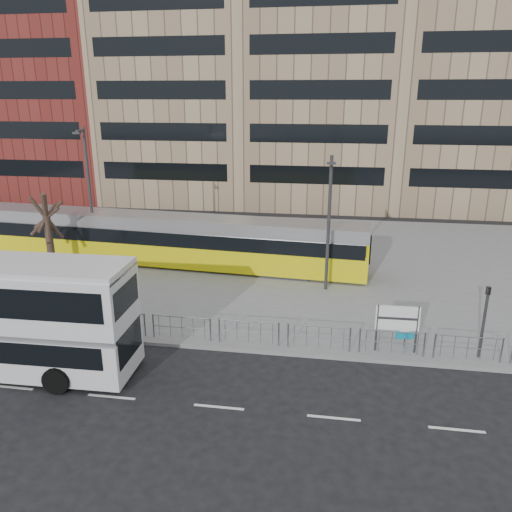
# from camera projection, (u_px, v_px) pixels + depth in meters

# --- Properties ---
(ground) EXTENTS (120.00, 120.00, 0.00)m
(ground) POSITION_uv_depth(u_px,v_px,m) (195.00, 348.00, 21.58)
(ground) COLOR black
(ground) RESTS_ON ground
(plaza) EXTENTS (64.00, 24.00, 0.15)m
(plaza) POSITION_uv_depth(u_px,v_px,m) (244.00, 260.00, 32.83)
(plaza) COLOR slate
(plaza) RESTS_ON ground
(kerb) EXTENTS (64.00, 0.25, 0.17)m
(kerb) POSITION_uv_depth(u_px,v_px,m) (195.00, 346.00, 21.61)
(kerb) COLOR gray
(kerb) RESTS_ON ground
(building_row) EXTENTS (70.40, 18.40, 31.20)m
(building_row) POSITION_uv_depth(u_px,v_px,m) (298.00, 68.00, 49.54)
(building_row) COLOR maroon
(building_row) RESTS_ON ground
(pedestrian_barrier) EXTENTS (32.07, 0.07, 1.10)m
(pedestrian_barrier) POSITION_uv_depth(u_px,v_px,m) (242.00, 326.00, 21.45)
(pedestrian_barrier) COLOR gray
(pedestrian_barrier) RESTS_ON plaza
(road_markings) EXTENTS (62.00, 0.12, 0.01)m
(road_markings) POSITION_uv_depth(u_px,v_px,m) (191.00, 404.00, 17.68)
(road_markings) COLOR white
(road_markings) RESTS_ON ground
(tram) EXTENTS (26.79, 4.52, 3.14)m
(tram) POSITION_uv_depth(u_px,v_px,m) (154.00, 239.00, 31.62)
(tram) COLOR #D9CE0B
(tram) RESTS_ON plaza
(station_sign) EXTENTS (1.80, 0.13, 2.06)m
(station_sign) POSITION_uv_depth(u_px,v_px,m) (397.00, 320.00, 20.59)
(station_sign) COLOR #2D2D30
(station_sign) RESTS_ON plaza
(ad_panel) EXTENTS (0.80, 0.23, 1.52)m
(ad_panel) POSITION_uv_depth(u_px,v_px,m) (406.00, 326.00, 21.27)
(ad_panel) COLOR #2D2D30
(ad_panel) RESTS_ON plaza
(pedestrian) EXTENTS (0.50, 0.65, 1.61)m
(pedestrian) POSITION_uv_depth(u_px,v_px,m) (24.00, 283.00, 26.38)
(pedestrian) COLOR black
(pedestrian) RESTS_ON plaza
(traffic_light_west) EXTENTS (0.23, 0.25, 3.10)m
(traffic_light_west) POSITION_uv_depth(u_px,v_px,m) (63.00, 285.00, 22.88)
(traffic_light_west) COLOR #2D2D30
(traffic_light_west) RESTS_ON plaza
(traffic_light_east) EXTENTS (0.20, 0.22, 3.10)m
(traffic_light_east) POSITION_uv_depth(u_px,v_px,m) (485.00, 313.00, 19.98)
(traffic_light_east) COLOR #2D2D30
(traffic_light_east) RESTS_ON plaza
(lamp_post_west) EXTENTS (0.45, 1.04, 8.44)m
(lamp_post_west) POSITION_uv_depth(u_px,v_px,m) (89.00, 190.00, 31.17)
(lamp_post_west) COLOR #2D2D30
(lamp_post_west) RESTS_ON plaza
(lamp_post_east) EXTENTS (0.45, 1.04, 7.35)m
(lamp_post_east) POSITION_uv_depth(u_px,v_px,m) (329.00, 218.00, 26.43)
(lamp_post_east) COLOR #2D2D30
(lamp_post_east) RESTS_ON plaza
(bare_tree) EXTENTS (5.05, 5.05, 7.38)m
(bare_tree) POSITION_uv_depth(u_px,v_px,m) (43.00, 189.00, 28.71)
(bare_tree) COLOR #2F231A
(bare_tree) RESTS_ON plaza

